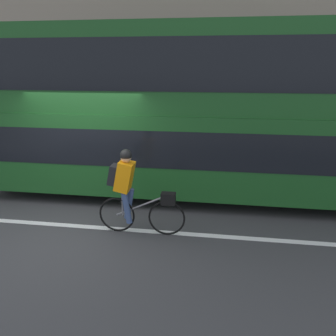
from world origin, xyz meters
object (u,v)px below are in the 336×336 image
Objects in this scene: cyclist_on_bike at (132,189)px; trash_bin at (98,137)px; bus at (204,107)px; street_sign_post at (317,116)px.

trash_bin is at bearing 115.60° from cyclist_on_bike.
bus is at bearing 61.32° from cyclist_on_bike.
trash_bin is at bearing 138.36° from bus.
bus is at bearing -41.64° from trash_bin.
bus is 11.74× the size of trash_bin.
bus is 4.29× the size of street_sign_post.
street_sign_post is (3.47, 3.45, -0.66)m from bus.
street_sign_post is (7.36, -0.01, 0.89)m from trash_bin.
trash_bin is (-3.88, 3.45, -1.55)m from bus.
bus is at bearing -135.23° from street_sign_post.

